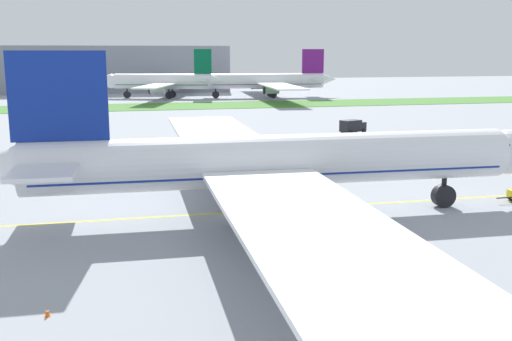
# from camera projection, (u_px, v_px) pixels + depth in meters

# --- Properties ---
(ground_plane) EXTENTS (600.00, 600.00, 0.00)m
(ground_plane) POSITION_uv_depth(u_px,v_px,m) (244.00, 216.00, 58.82)
(ground_plane) COLOR #9399A0
(ground_plane) RESTS_ON ground
(apron_taxi_line) EXTENTS (280.00, 0.36, 0.01)m
(apron_taxi_line) POSITION_uv_depth(u_px,v_px,m) (240.00, 212.00, 60.36)
(apron_taxi_line) COLOR yellow
(apron_taxi_line) RESTS_ON ground
(grass_median_strip) EXTENTS (320.00, 24.00, 0.10)m
(grass_median_strip) POSITION_uv_depth(u_px,v_px,m) (155.00, 107.00, 176.08)
(grass_median_strip) COLOR #4C8438
(grass_median_strip) RESTS_ON ground
(airliner_foreground) EXTENTS (55.19, 89.00, 15.81)m
(airliner_foreground) POSITION_uv_depth(u_px,v_px,m) (267.00, 162.00, 57.64)
(airliner_foreground) COLOR white
(airliner_foreground) RESTS_ON ground
(ground_crew_wingwalker_port) EXTENTS (0.57, 0.30, 1.64)m
(ground_crew_wingwalker_port) POSITION_uv_depth(u_px,v_px,m) (363.00, 310.00, 35.08)
(ground_crew_wingwalker_port) COLOR black
(ground_crew_wingwalker_port) RESTS_ON ground
(traffic_cone_starboard_wing) EXTENTS (0.36, 0.36, 0.58)m
(traffic_cone_starboard_wing) POSITION_uv_depth(u_px,v_px,m) (47.00, 312.00, 36.51)
(traffic_cone_starboard_wing) COLOR #F2590C
(traffic_cone_starboard_wing) RESTS_ON ground
(service_truck_baggage_loader) EXTENTS (5.64, 3.22, 3.07)m
(service_truck_baggage_loader) POSITION_uv_depth(u_px,v_px,m) (339.00, 144.00, 93.82)
(service_truck_baggage_loader) COLOR #33478C
(service_truck_baggage_loader) RESTS_ON ground
(service_truck_fuel_bowser) EXTENTS (5.66, 4.01, 2.69)m
(service_truck_fuel_bowser) POSITION_uv_depth(u_px,v_px,m) (353.00, 126.00, 117.95)
(service_truck_fuel_bowser) COLOR black
(service_truck_fuel_bowser) RESTS_ON ground
(parked_airliner_far_left) EXTENTS (41.00, 64.04, 16.65)m
(parked_airliner_far_left) POSITION_uv_depth(u_px,v_px,m) (165.00, 82.00, 206.98)
(parked_airliner_far_left) COLOR white
(parked_airliner_far_left) RESTS_ON ground
(parked_airliner_far_centre) EXTENTS (51.83, 82.65, 16.63)m
(parked_airliner_far_centre) POSITION_uv_depth(u_px,v_px,m) (265.00, 81.00, 209.98)
(parked_airliner_far_centre) COLOR white
(parked_airliner_far_centre) RESTS_ON ground
(terminal_building) EXTENTS (99.15, 20.00, 18.00)m
(terminal_building) POSITION_uv_depth(u_px,v_px,m) (101.00, 69.00, 237.81)
(terminal_building) COLOR gray
(terminal_building) RESTS_ON ground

